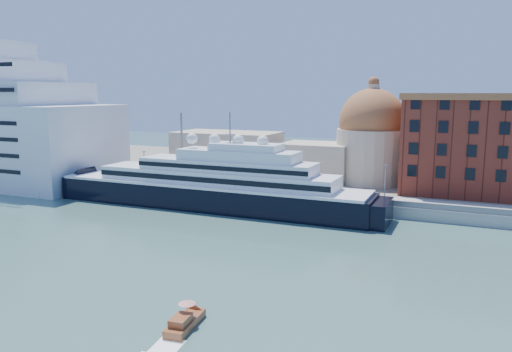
% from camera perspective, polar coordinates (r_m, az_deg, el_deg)
% --- Properties ---
extents(ground, '(400.00, 400.00, 0.00)m').
position_cam_1_polar(ground, '(89.43, -8.49, -7.04)').
color(ground, '#335854').
rests_on(ground, ground).
extents(quay, '(180.00, 10.00, 2.50)m').
position_cam_1_polar(quay, '(118.46, 0.18, -2.22)').
color(quay, gray).
rests_on(quay, ground).
extents(land, '(260.00, 72.00, 2.00)m').
position_cam_1_polar(land, '(156.43, 6.10, 0.50)').
color(land, slate).
rests_on(land, ground).
extents(quay_fence, '(180.00, 0.10, 1.20)m').
position_cam_1_polar(quay_fence, '(114.05, -0.71, -1.73)').
color(quay_fence, slate).
rests_on(quay_fence, quay).
extents(superyacht, '(83.08, 11.52, 24.83)m').
position_cam_1_polar(superyacht, '(112.44, -6.56, -1.34)').
color(superyacht, black).
rests_on(superyacht, ground).
extents(service_barge, '(14.02, 8.63, 2.99)m').
position_cam_1_polar(service_barge, '(137.94, -23.83, -1.53)').
color(service_barge, white).
rests_on(service_barge, ground).
extents(water_taxi, '(2.90, 6.73, 3.10)m').
position_cam_1_polar(water_taxi, '(56.91, -8.18, -16.15)').
color(water_taxi, brown).
rests_on(water_taxi, ground).
extents(warehouse, '(43.00, 19.00, 23.25)m').
position_cam_1_polar(warehouse, '(125.34, 26.20, 3.25)').
color(warehouse, maroon).
rests_on(warehouse, land).
extents(church, '(66.00, 18.00, 25.50)m').
position_cam_1_polar(church, '(136.90, 6.57, 3.39)').
color(church, beige).
rests_on(church, land).
extents(lamp_posts, '(120.80, 2.40, 18.00)m').
position_cam_1_polar(lamp_posts, '(121.01, -5.67, 2.10)').
color(lamp_posts, slate).
rests_on(lamp_posts, quay).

